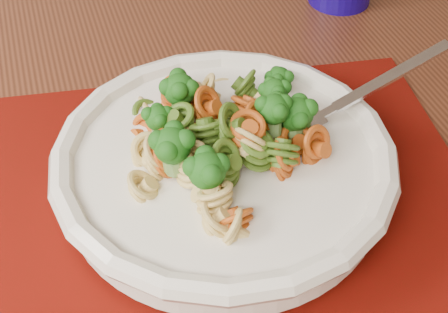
{
  "coord_description": "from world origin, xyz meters",
  "views": [
    {
      "loc": [
        0.7,
        0.31,
        1.17
      ],
      "look_at": [
        0.71,
        0.66,
        0.83
      ],
      "focal_mm": 50.0,
      "sensor_mm": 36.0,
      "label": 1
    }
  ],
  "objects": [
    {
      "name": "dining_table",
      "position": [
        0.66,
        0.79,
        0.66
      ],
      "size": [
        1.43,
        1.13,
        0.78
      ],
      "rotation": [
        0.0,
        0.0,
        0.29
      ],
      "color": "#582B18",
      "rests_on": "ground"
    },
    {
      "name": "placemat",
      "position": [
        0.7,
        0.65,
        0.79
      ],
      "size": [
        0.48,
        0.4,
        0.0
      ],
      "primitive_type": "cube",
      "rotation": [
        0.0,
        0.0,
        0.15
      ],
      "color": "#630504",
      "rests_on": "dining_table"
    },
    {
      "name": "pasta_bowl",
      "position": [
        0.71,
        0.66,
        0.82
      ],
      "size": [
        0.28,
        0.28,
        0.05
      ],
      "color": "white",
      "rests_on": "placemat"
    },
    {
      "name": "pasta_broccoli_heap",
      "position": [
        0.71,
        0.66,
        0.83
      ],
      "size": [
        0.23,
        0.23,
        0.06
      ],
      "primitive_type": null,
      "color": "tan",
      "rests_on": "pasta_bowl"
    },
    {
      "name": "fork",
      "position": [
        0.78,
        0.7,
        0.83
      ],
      "size": [
        0.18,
        0.09,
        0.08
      ],
      "primitive_type": null,
      "rotation": [
        0.0,
        -0.35,
        0.36
      ],
      "color": "silver",
      "rests_on": "pasta_bowl"
    }
  ]
}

